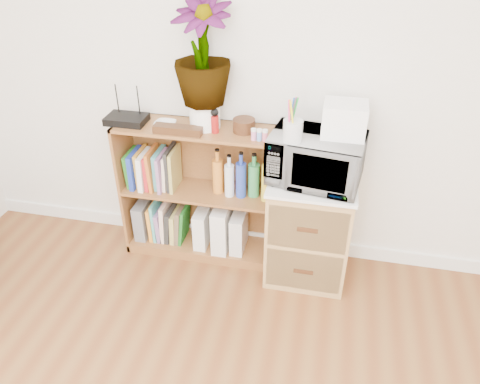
% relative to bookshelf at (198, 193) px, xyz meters
% --- Properties ---
extents(skirting_board, '(4.00, 0.02, 0.10)m').
position_rel_bookshelf_xyz_m(skirting_board, '(0.35, 0.14, -0.42)').
color(skirting_board, white).
rests_on(skirting_board, ground).
extents(bookshelf, '(1.00, 0.30, 0.95)m').
position_rel_bookshelf_xyz_m(bookshelf, '(0.00, 0.00, 0.00)').
color(bookshelf, brown).
rests_on(bookshelf, ground).
extents(wicker_unit, '(0.50, 0.45, 0.70)m').
position_rel_bookshelf_xyz_m(wicker_unit, '(0.75, -0.08, -0.12)').
color(wicker_unit, '#9E7542').
rests_on(wicker_unit, ground).
extents(microwave, '(0.57, 0.42, 0.29)m').
position_rel_bookshelf_xyz_m(microwave, '(0.75, -0.08, 0.39)').
color(microwave, silver).
rests_on(microwave, wicker_unit).
extents(pen_cup, '(0.11, 0.11, 0.12)m').
position_rel_bookshelf_xyz_m(pen_cup, '(0.62, -0.17, 0.60)').
color(pen_cup, silver).
rests_on(pen_cup, microwave).
extents(small_appliance, '(0.24, 0.20, 0.19)m').
position_rel_bookshelf_xyz_m(small_appliance, '(0.88, -0.04, 0.63)').
color(small_appliance, white).
rests_on(small_appliance, microwave).
extents(router, '(0.25, 0.17, 0.04)m').
position_rel_bookshelf_xyz_m(router, '(-0.43, -0.02, 0.50)').
color(router, black).
rests_on(router, bookshelf).
extents(white_bowl, '(0.13, 0.13, 0.03)m').
position_rel_bookshelf_xyz_m(white_bowl, '(-0.17, -0.03, 0.49)').
color(white_bowl, silver).
rests_on(white_bowl, bookshelf).
extents(plant_pot, '(0.18, 0.18, 0.16)m').
position_rel_bookshelf_xyz_m(plant_pot, '(0.07, 0.02, 0.55)').
color(plant_pot, white).
rests_on(plant_pot, bookshelf).
extents(potted_plant, '(0.34, 0.34, 0.60)m').
position_rel_bookshelf_xyz_m(potted_plant, '(0.07, 0.02, 0.93)').
color(potted_plant, '#2D6628').
rests_on(potted_plant, plant_pot).
extents(trinket_box, '(0.29, 0.07, 0.05)m').
position_rel_bookshelf_xyz_m(trinket_box, '(-0.07, -0.10, 0.50)').
color(trinket_box, '#351B0E').
rests_on(trinket_box, bookshelf).
extents(kokeshi_doll, '(0.05, 0.05, 0.11)m').
position_rel_bookshelf_xyz_m(kokeshi_doll, '(0.14, -0.04, 0.53)').
color(kokeshi_doll, maroon).
rests_on(kokeshi_doll, bookshelf).
extents(wooden_bowl, '(0.13, 0.13, 0.08)m').
position_rel_bookshelf_xyz_m(wooden_bowl, '(0.31, 0.01, 0.51)').
color(wooden_bowl, '#371C0F').
rests_on(wooden_bowl, bookshelf).
extents(paint_jars, '(0.10, 0.04, 0.05)m').
position_rel_bookshelf_xyz_m(paint_jars, '(0.42, -0.09, 0.50)').
color(paint_jars, pink).
rests_on(paint_jars, bookshelf).
extents(file_box, '(0.08, 0.21, 0.27)m').
position_rel_bookshelf_xyz_m(file_box, '(-0.41, 0.00, -0.27)').
color(file_box, slate).
rests_on(file_box, bookshelf).
extents(magazine_holder_left, '(0.09, 0.22, 0.27)m').
position_rel_bookshelf_xyz_m(magazine_holder_left, '(0.03, -0.01, -0.27)').
color(magazine_holder_left, silver).
rests_on(magazine_holder_left, bookshelf).
extents(magazine_holder_mid, '(0.10, 0.26, 0.33)m').
position_rel_bookshelf_xyz_m(magazine_holder_mid, '(0.17, -0.01, -0.24)').
color(magazine_holder_mid, silver).
rests_on(magazine_holder_mid, bookshelf).
extents(magazine_holder_right, '(0.09, 0.22, 0.28)m').
position_rel_bookshelf_xyz_m(magazine_holder_right, '(0.28, -0.01, -0.27)').
color(magazine_holder_right, silver).
rests_on(magazine_holder_right, bookshelf).
extents(cookbooks, '(0.33, 0.20, 0.29)m').
position_rel_bookshelf_xyz_m(cookbooks, '(-0.29, 0.00, 0.15)').
color(cookbooks, '#22731E').
rests_on(cookbooks, bookshelf).
extents(liquor_bottles, '(0.39, 0.07, 0.32)m').
position_rel_bookshelf_xyz_m(liquor_bottles, '(0.30, 0.00, 0.18)').
color(liquor_bottles, orange).
rests_on(liquor_bottles, bookshelf).
extents(lower_books, '(0.27, 0.19, 0.30)m').
position_rel_bookshelf_xyz_m(lower_books, '(-0.22, 0.00, -0.28)').
color(lower_books, orange).
rests_on(lower_books, bookshelf).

